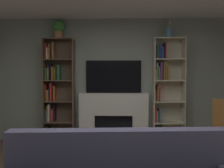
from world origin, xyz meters
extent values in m
cube|color=gray|center=(0.00, 2.65, 1.31)|extent=(5.14, 0.06, 2.62)
cube|color=silver|center=(-0.56, 2.53, 0.29)|extent=(0.33, 0.19, 0.57)
cube|color=silver|center=(0.56, 2.53, 0.29)|extent=(0.33, 0.19, 0.57)
cube|color=silver|center=(0.00, 2.53, 0.80)|extent=(1.45, 0.19, 0.47)
cube|color=black|center=(0.00, 2.58, 0.29)|extent=(0.80, 0.08, 0.57)
cube|color=#59574A|center=(0.00, 2.28, 0.01)|extent=(1.55, 0.30, 0.03)
cube|color=black|center=(0.00, 2.59, 1.39)|extent=(1.17, 0.06, 0.68)
cube|color=brown|center=(-1.45, 2.48, 1.09)|extent=(0.02, 0.30, 2.18)
cube|color=brown|center=(-0.83, 2.48, 1.09)|extent=(0.02, 0.30, 2.18)
cube|color=brown|center=(-1.14, 2.62, 1.09)|extent=(0.63, 0.02, 2.18)
cube|color=brown|center=(-1.14, 2.48, 0.01)|extent=(0.60, 0.30, 0.02)
cube|color=beige|center=(-1.42, 2.52, 0.16)|extent=(0.02, 0.17, 0.29)
cube|color=#295394|center=(-1.37, 2.49, 0.15)|extent=(0.04, 0.23, 0.26)
cube|color=beige|center=(-1.34, 2.51, 0.14)|extent=(0.02, 0.19, 0.24)
cube|color=olive|center=(-1.31, 2.49, 0.16)|extent=(0.02, 0.23, 0.29)
cube|color=#A27221|center=(-1.26, 2.49, 0.16)|extent=(0.04, 0.24, 0.28)
cube|color=beige|center=(-1.21, 2.51, 0.14)|extent=(0.02, 0.20, 0.24)
cube|color=brown|center=(-1.14, 2.48, 0.44)|extent=(0.60, 0.30, 0.02)
cube|color=navy|center=(-1.41, 2.50, 0.57)|extent=(0.03, 0.21, 0.24)
cube|color=olive|center=(-1.38, 2.50, 0.61)|extent=(0.03, 0.21, 0.33)
cube|color=beige|center=(-1.35, 2.50, 0.63)|extent=(0.03, 0.22, 0.36)
cube|color=#AC342E|center=(-1.29, 2.52, 0.58)|extent=(0.04, 0.17, 0.27)
cube|color=black|center=(-1.25, 2.52, 0.62)|extent=(0.03, 0.17, 0.36)
cube|color=brown|center=(-1.14, 2.48, 0.87)|extent=(0.60, 0.30, 0.02)
cube|color=#AC2F20|center=(-1.42, 2.50, 1.05)|extent=(0.02, 0.21, 0.34)
cube|color=olive|center=(-1.37, 2.50, 0.99)|extent=(0.04, 0.22, 0.22)
cube|color=black|center=(-1.34, 2.50, 1.04)|extent=(0.02, 0.21, 0.31)
cube|color=#B52F2A|center=(-1.30, 2.49, 1.06)|extent=(0.03, 0.23, 0.37)
cube|color=#9B562E|center=(-1.25, 2.53, 1.03)|extent=(0.04, 0.16, 0.31)
cube|color=brown|center=(-1.14, 2.48, 1.31)|extent=(0.60, 0.30, 0.02)
cube|color=#387B50|center=(-1.42, 2.52, 1.44)|extent=(0.02, 0.18, 0.25)
cube|color=olive|center=(-1.37, 2.52, 1.44)|extent=(0.04, 0.16, 0.25)
cube|color=black|center=(-1.32, 2.52, 1.48)|extent=(0.04, 0.16, 0.34)
cube|color=olive|center=(-1.27, 2.51, 1.45)|extent=(0.03, 0.20, 0.28)
cube|color=olive|center=(-1.23, 2.52, 1.44)|extent=(0.03, 0.17, 0.25)
cube|color=black|center=(-1.18, 2.50, 1.47)|extent=(0.03, 0.22, 0.31)
cube|color=#31714F|center=(-1.14, 2.50, 1.47)|extent=(0.03, 0.21, 0.31)
cube|color=brown|center=(-1.14, 2.48, 1.74)|extent=(0.60, 0.30, 0.02)
cube|color=#A52A27|center=(-1.41, 2.52, 1.91)|extent=(0.04, 0.18, 0.32)
cube|color=beige|center=(-1.37, 2.49, 1.87)|extent=(0.03, 0.23, 0.23)
cube|color=olive|center=(-1.32, 2.49, 1.90)|extent=(0.02, 0.24, 0.29)
cube|color=#653070|center=(-1.28, 2.52, 1.90)|extent=(0.03, 0.17, 0.31)
cube|color=#945A3E|center=(-1.25, 2.49, 1.93)|extent=(0.03, 0.22, 0.35)
cube|color=brown|center=(-1.14, 2.48, 2.17)|extent=(0.60, 0.30, 0.02)
cube|color=beige|center=(0.83, 2.47, 1.09)|extent=(0.02, 0.32, 2.18)
cube|color=beige|center=(1.45, 2.47, 1.09)|extent=(0.02, 0.32, 2.18)
cube|color=beige|center=(1.14, 2.62, 1.09)|extent=(0.63, 0.02, 2.18)
cube|color=beige|center=(1.14, 2.47, 0.01)|extent=(0.60, 0.32, 0.02)
cube|color=#4E3D68|center=(0.87, 2.50, 0.16)|extent=(0.04, 0.22, 0.28)
cube|color=beige|center=(0.92, 2.48, 0.19)|extent=(0.02, 0.26, 0.34)
cube|color=navy|center=(0.96, 2.50, 0.15)|extent=(0.02, 0.22, 0.27)
cube|color=navy|center=(0.99, 2.51, 0.14)|extent=(0.03, 0.19, 0.25)
cube|color=olive|center=(1.03, 2.48, 0.18)|extent=(0.04, 0.24, 0.32)
cube|color=beige|center=(1.14, 2.47, 0.44)|extent=(0.60, 0.32, 0.02)
cube|color=#AF281C|center=(0.87, 2.48, 0.61)|extent=(0.04, 0.24, 0.32)
cube|color=beige|center=(0.91, 2.50, 0.56)|extent=(0.02, 0.22, 0.23)
cube|color=#1A4F8A|center=(0.95, 2.49, 0.58)|extent=(0.03, 0.23, 0.28)
cube|color=beige|center=(1.14, 2.47, 0.87)|extent=(0.60, 0.32, 0.02)
cube|color=#955D2E|center=(0.86, 2.48, 1.00)|extent=(0.02, 0.24, 0.24)
cube|color=olive|center=(0.90, 2.47, 1.03)|extent=(0.03, 0.27, 0.31)
cube|color=#BE2A36|center=(0.94, 2.50, 1.05)|extent=(0.04, 0.21, 0.33)
cube|color=beige|center=(1.14, 2.47, 1.31)|extent=(0.60, 0.32, 0.02)
cube|color=olive|center=(0.86, 2.48, 1.42)|extent=(0.03, 0.25, 0.22)
cube|color=beige|center=(0.90, 2.51, 1.49)|extent=(0.02, 0.20, 0.36)
cube|color=#2F744E|center=(0.93, 2.49, 1.45)|extent=(0.03, 0.23, 0.28)
cube|color=#662B70|center=(0.98, 2.48, 1.49)|extent=(0.04, 0.24, 0.36)
cube|color=brown|center=(1.03, 2.48, 1.49)|extent=(0.03, 0.25, 0.35)
cube|color=olive|center=(1.07, 2.49, 1.50)|extent=(0.02, 0.23, 0.37)
cube|color=olive|center=(1.12, 2.49, 1.45)|extent=(0.04, 0.24, 0.28)
cube|color=beige|center=(1.14, 2.47, 1.74)|extent=(0.60, 0.32, 0.02)
cube|color=black|center=(0.87, 2.48, 1.89)|extent=(0.03, 0.25, 0.28)
cube|color=#257442|center=(0.91, 2.51, 1.90)|extent=(0.03, 0.18, 0.31)
cube|color=navy|center=(0.96, 2.52, 1.90)|extent=(0.04, 0.18, 0.30)
cube|color=navy|center=(1.00, 2.49, 1.87)|extent=(0.03, 0.23, 0.23)
cube|color=black|center=(1.04, 2.50, 1.92)|extent=(0.02, 0.21, 0.33)
cube|color=#B33834|center=(1.07, 2.50, 1.91)|extent=(0.02, 0.21, 0.33)
cube|color=beige|center=(1.14, 2.47, 2.17)|extent=(0.60, 0.32, 0.02)
cylinder|color=#9D6E49|center=(-1.14, 2.47, 2.25)|extent=(0.19, 0.19, 0.15)
sphere|color=#3B7D38|center=(-1.14, 2.47, 2.43)|extent=(0.26, 0.26, 0.26)
cylinder|color=#547B9B|center=(1.14, 2.47, 2.28)|extent=(0.16, 0.16, 0.20)
cylinder|color=#4C7F3F|center=(1.15, 2.47, 2.43)|extent=(0.01, 0.01, 0.11)
sphere|color=#E0D156|center=(1.15, 2.47, 2.49)|extent=(0.05, 0.05, 0.05)
cylinder|color=#4C7F3F|center=(1.15, 2.46, 2.45)|extent=(0.01, 0.01, 0.14)
sphere|color=#E0D156|center=(1.15, 2.46, 2.52)|extent=(0.04, 0.04, 0.04)
cube|color=#4B4863|center=(0.10, -0.32, 0.70)|extent=(1.99, 0.28, 0.49)
cylinder|color=brown|center=(1.68, 1.46, 0.20)|extent=(0.04, 0.04, 0.40)
cylinder|color=brown|center=(1.51, 0.74, 0.20)|extent=(0.04, 0.04, 0.40)
cylinder|color=brown|center=(1.23, 1.17, 0.20)|extent=(0.04, 0.04, 0.40)
cube|color=#9D4A4E|center=(1.60, 1.10, 0.44)|extent=(0.79, 0.78, 0.08)
cube|color=brown|center=(1.60, 1.10, 0.38)|extent=(0.79, 0.78, 0.04)
cube|color=brown|center=(0.12, 0.12, 0.44)|extent=(0.73, 0.55, 0.04)
camera|label=1|loc=(0.08, -2.37, 1.44)|focal=37.39mm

